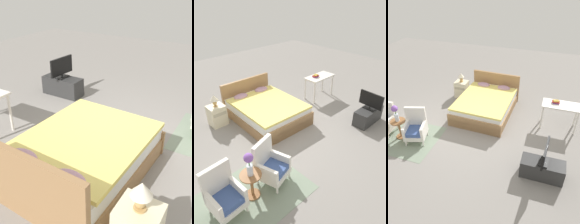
{
  "view_description": "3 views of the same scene",
  "coord_description": "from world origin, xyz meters",
  "views": [
    {
      "loc": [
        -1.71,
        3.56,
        2.58
      ],
      "look_at": [
        0.26,
        0.31,
        0.6
      ],
      "focal_mm": 42.0,
      "sensor_mm": 36.0,
      "label": 1
    },
    {
      "loc": [
        -3.26,
        -3.37,
        3.46
      ],
      "look_at": [
        0.07,
        0.11,
        0.63
      ],
      "focal_mm": 35.0,
      "sensor_mm": 36.0,
      "label": 2
    },
    {
      "loc": [
        1.86,
        -4.66,
        3.98
      ],
      "look_at": [
        0.36,
        -0.13,
        0.82
      ],
      "focal_mm": 35.0,
      "sensor_mm": 36.0,
      "label": 3
    }
  ],
  "objects": [
    {
      "name": "tv_flatscreen",
      "position": [
        2.03,
        -1.06,
        0.68
      ],
      "size": [
        0.22,
        0.7,
        0.48
      ],
      "color": "black",
      "rests_on": "tv_stand"
    },
    {
      "name": "flower_vase",
      "position": [
        -1.85,
        -0.88,
        0.83
      ],
      "size": [
        0.17,
        0.17,
        0.48
      ],
      "color": "silver",
      "rests_on": "side_table"
    },
    {
      "name": "nightstand",
      "position": [
        -1.13,
        1.8,
        0.29
      ],
      "size": [
        0.44,
        0.41,
        0.59
      ],
      "color": "beige",
      "rests_on": "ground_plane"
    },
    {
      "name": "armchair_by_window_right",
      "position": [
        -1.35,
        -0.82,
        0.38
      ],
      "size": [
        0.68,
        0.68,
        0.92
      ],
      "color": "white",
      "rests_on": "floor_rug"
    },
    {
      "name": "bed",
      "position": [
        0.03,
        1.1,
        0.3
      ],
      "size": [
        1.72,
        2.23,
        0.96
      ],
      "color": "#997047",
      "rests_on": "ground_plane"
    },
    {
      "name": "book_stack",
      "position": [
        2.12,
        1.02,
        0.81
      ],
      "size": [
        0.21,
        0.17,
        0.08
      ],
      "color": "#66387A",
      "rests_on": "vanity_desk"
    },
    {
      "name": "tv_stand",
      "position": [
        2.03,
        -1.06,
        0.22
      ],
      "size": [
        0.96,
        0.4,
        0.43
      ],
      "color": "#2D2D2D",
      "rests_on": "ground_plane"
    },
    {
      "name": "vanity_desk",
      "position": [
        2.28,
        0.97,
        0.65
      ],
      "size": [
        1.04,
        0.52,
        0.77
      ],
      "color": "silver",
      "rests_on": "ground_plane"
    },
    {
      "name": "side_table",
      "position": [
        -1.85,
        -0.88,
        0.34
      ],
      "size": [
        0.4,
        0.4,
        0.54
      ],
      "color": "#936038",
      "rests_on": "ground_plane"
    },
    {
      "name": "armchair_by_window_left",
      "position": [
        -2.36,
        -0.82,
        0.38
      ],
      "size": [
        0.57,
        0.57,
        0.92
      ],
      "color": "white",
      "rests_on": "floor_rug"
    },
    {
      "name": "ground_plane",
      "position": [
        0.0,
        0.0,
        0.0
      ],
      "size": [
        16.0,
        16.0,
        0.0
      ],
      "primitive_type": "plane",
      "color": "gray"
    },
    {
      "name": "floor_rug",
      "position": [
        -1.85,
        -0.88,
        0.0
      ],
      "size": [
        2.1,
        1.5,
        0.01
      ],
      "color": "gray",
      "rests_on": "ground_plane"
    },
    {
      "name": "table_lamp",
      "position": [
        -1.13,
        1.8,
        0.8
      ],
      "size": [
        0.22,
        0.22,
        0.33
      ],
      "color": "tan",
      "rests_on": "nightstand"
    }
  ]
}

